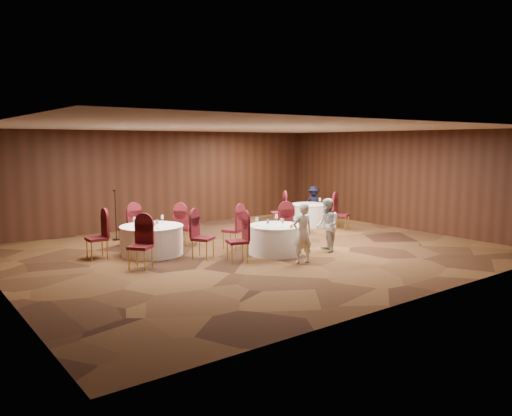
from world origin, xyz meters
TOP-DOWN VIEW (x-y plane):
  - ground at (0.00, 0.00)m, footprint 12.00×12.00m
  - room_shell at (0.00, 0.00)m, footprint 12.00×12.00m
  - table_main at (0.24, -0.58)m, footprint 1.37×1.37m
  - table_left at (-2.32, 1.24)m, footprint 1.58×1.58m
  - table_right at (3.94, 2.10)m, footprint 1.28×1.28m
  - chairs_main at (-0.02, 0.06)m, footprint 2.93×1.99m
  - chairs_left at (-2.33, 1.22)m, footprint 3.07×3.12m
  - chairs_right at (3.51, 1.68)m, footprint 2.04×2.30m
  - tabletop_main at (0.38, -0.68)m, footprint 1.13×1.12m
  - tabletop_left at (-2.32, 1.24)m, footprint 0.81×0.82m
  - tabletop_right at (4.17, 1.87)m, footprint 0.08×0.08m
  - mic_stand at (-2.32, 3.62)m, footprint 0.24×0.24m
  - woman_a at (0.12, -1.73)m, footprint 0.57×0.43m
  - woman_b at (1.48, -1.17)m, footprint 0.78×0.84m
  - man_c at (4.94, 2.99)m, footprint 0.79×0.92m

SIDE VIEW (x-z plane):
  - ground at x=0.00m, z-range 0.00..0.00m
  - table_left at x=-2.32m, z-range 0.01..0.75m
  - table_right at x=3.94m, z-range 0.01..0.75m
  - table_main at x=0.24m, z-range 0.01..0.75m
  - mic_stand at x=-2.32m, z-range -0.32..1.15m
  - chairs_main at x=-0.02m, z-range 0.00..1.00m
  - chairs_left at x=-2.33m, z-range 0.00..1.00m
  - chairs_right at x=3.51m, z-range 0.00..1.00m
  - man_c at x=4.94m, z-range 0.00..1.24m
  - woman_b at x=1.48m, z-range 0.00..1.40m
  - woman_a at x=0.12m, z-range 0.00..1.42m
  - tabletop_left at x=-2.32m, z-range 0.71..0.93m
  - tabletop_main at x=0.38m, z-range 0.74..0.95m
  - tabletop_right at x=4.17m, z-range 0.79..1.01m
  - room_shell at x=0.00m, z-range -4.04..7.96m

